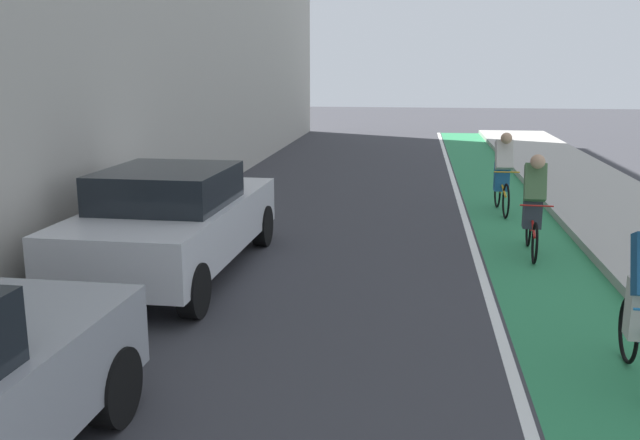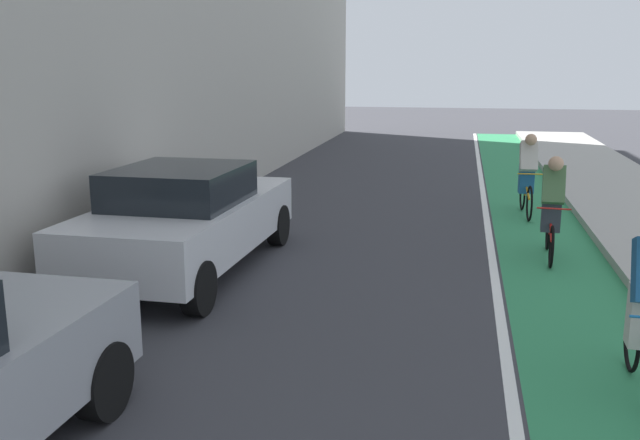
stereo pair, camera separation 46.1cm
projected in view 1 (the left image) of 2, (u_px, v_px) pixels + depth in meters
ground_plane at (365, 234)px, 12.15m from camera, size 74.29×74.29×0.00m
bike_lane_paint at (510, 215)px, 13.72m from camera, size 1.60×33.77×0.00m
lane_divider_stripe at (463, 213)px, 13.84m from camera, size 0.12×33.77×0.00m
sidewalk_right at (624, 214)px, 13.42m from camera, size 2.71×33.77×0.14m
parked_sedan_white at (174, 220)px, 9.68m from camera, size 1.98×4.50×1.53m
cyclist_trailing at (534, 204)px, 10.69m from camera, size 0.48×1.68×1.59m
cyclist_far at (503, 172)px, 13.75m from camera, size 0.48×1.73×1.62m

